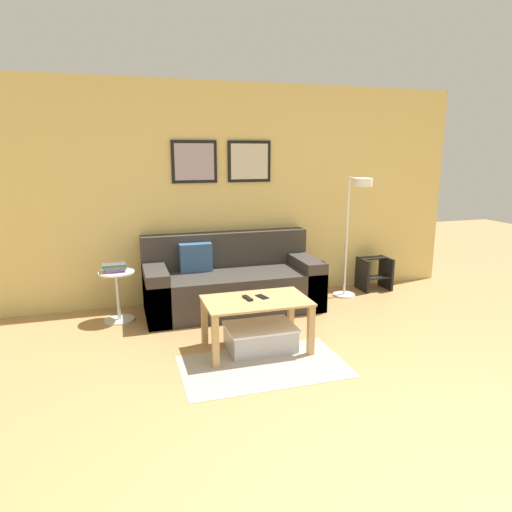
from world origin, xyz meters
TOP-DOWN VIEW (x-y plane):
  - ground_plane at (0.00, 0.00)m, footprint 16.00×16.00m
  - wall_back at (-0.00, 3.51)m, footprint 5.60×0.09m
  - area_rug at (-0.36, 1.55)m, footprint 1.39×0.82m
  - couch at (-0.26, 3.06)m, footprint 1.96×0.84m
  - coffee_table at (-0.31, 1.90)m, footprint 0.94×0.57m
  - storage_bin at (-0.27, 1.91)m, footprint 0.62×0.45m
  - floor_lamp at (1.21, 2.92)m, footprint 0.27×0.57m
  - side_table at (-1.50, 3.04)m, footprint 0.37×0.37m
  - book_stack at (-1.52, 3.05)m, footprint 0.25×0.19m
  - remote_control at (-0.38, 1.94)m, footprint 0.07×0.15m
  - cell_phone at (-0.24, 1.95)m, footprint 0.10×0.15m
  - step_stool at (1.71, 3.24)m, footprint 0.38×0.32m

SIDE VIEW (x-z plane):
  - ground_plane at x=0.00m, z-range 0.00..0.00m
  - area_rug at x=-0.36m, z-range 0.00..0.01m
  - storage_bin at x=-0.27m, z-range 0.00..0.22m
  - step_stool at x=1.71m, z-range 0.02..0.44m
  - couch at x=-0.26m, z-range -0.12..0.72m
  - side_table at x=-1.50m, z-range 0.05..0.59m
  - coffee_table at x=-0.31m, z-range 0.14..0.62m
  - cell_phone at x=-0.24m, z-range 0.48..0.48m
  - remote_control at x=-0.38m, z-range 0.48..0.50m
  - book_stack at x=-1.52m, z-range 0.54..0.62m
  - floor_lamp at x=1.21m, z-range 0.28..1.76m
  - wall_back at x=0.00m, z-range 0.01..2.56m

